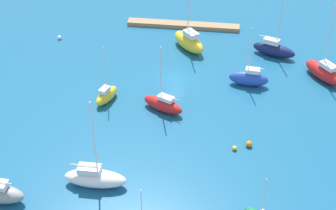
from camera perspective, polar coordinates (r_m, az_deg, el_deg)
name	(u,v)px	position (r m, az deg, el deg)	size (l,w,h in m)	color
water	(176,79)	(77.22, 0.88, 2.95)	(160.00, 160.00, 0.00)	#19567F
pier_dock	(183,25)	(92.37, 1.73, 9.09)	(20.36, 2.09, 0.73)	#997A56
sailboat_red_lone_south	(324,72)	(80.16, 17.32, 3.61)	(6.31, 7.30, 12.30)	red
sailboat_yellow_lone_north	(106,95)	(72.37, -7.02, 1.12)	(3.22, 5.04, 8.74)	yellow
sailboat_white_near_pier	(95,177)	(59.19, -8.31, -8.16)	(7.35, 2.47, 11.98)	white
sailboat_blue_far_south	(249,78)	(76.18, 9.19, 3.06)	(6.05, 2.43, 9.58)	#2347B2
sailboat_navy_east_end	(274,49)	(84.55, 11.93, 6.24)	(7.38, 4.40, 10.93)	#141E4C
sailboat_red_along_channel	(163,104)	(69.91, -0.56, 0.11)	(6.44, 4.37, 10.09)	red
sailboat_yellow_off_beacon	(189,41)	(84.56, 2.39, 7.25)	(6.86, 7.38, 13.97)	yellow
mooring_buoy_orange	(249,144)	(65.05, 9.20, -4.39)	(0.82, 0.82, 0.82)	orange
mooring_buoy_yellow	(235,148)	(64.32, 7.58, -4.89)	(0.61, 0.61, 0.61)	yellow
mooring_buoy_white	(59,37)	(90.13, -12.24, 7.52)	(0.69, 0.69, 0.69)	white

